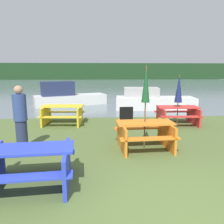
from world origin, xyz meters
name	(u,v)px	position (x,y,z in m)	size (l,w,h in m)	color
ground_plane	(185,222)	(0.00, 0.00, 0.00)	(60.00, 60.00, 0.00)	#516633
water	(105,84)	(0.00, 32.39, 0.00)	(60.00, 50.00, 0.00)	slate
far_treeline	(102,71)	(0.00, 52.39, 2.00)	(80.00, 1.60, 4.00)	#1E3D1E
picnic_table_blue	(29,163)	(-2.59, 1.24, 0.46)	(1.79, 1.50, 0.77)	blue
picnic_table_orange	(145,132)	(0.08, 3.15, 0.47)	(1.65, 1.45, 0.78)	orange
picnic_table_red	(177,114)	(2.05, 5.86, 0.45)	(1.71, 1.45, 0.75)	red
picnic_table_yellow	(63,113)	(-2.70, 6.25, 0.47)	(1.78, 1.48, 0.79)	yellow
umbrella_navy	(179,89)	(2.05, 5.86, 1.48)	(0.31, 0.31, 2.06)	brown
umbrella_darkgreen	(146,85)	(0.08, 3.15, 1.81)	(0.23, 0.23, 2.35)	brown
boat	(152,101)	(1.95, 9.66, 0.46)	(4.64, 2.01, 1.24)	silver
boat_second	(67,96)	(-3.21, 11.45, 0.55)	(4.73, 2.87, 1.53)	silver
person	(21,118)	(-3.38, 3.25, 0.91)	(0.36, 0.36, 1.81)	#283351
signboard	(126,116)	(-0.08, 5.89, 0.38)	(0.55, 0.08, 0.75)	black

